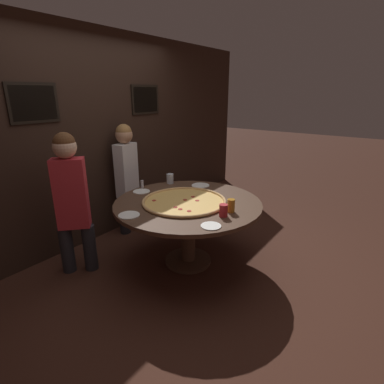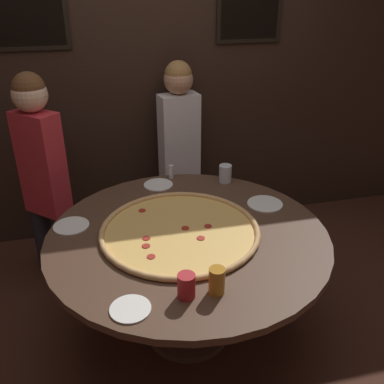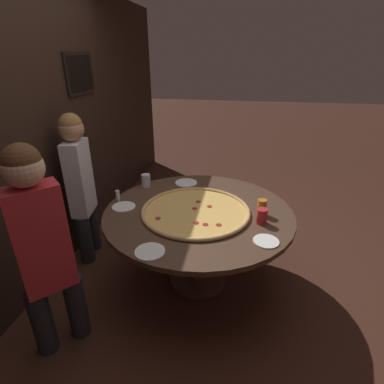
{
  "view_description": "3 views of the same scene",
  "coord_description": "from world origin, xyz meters",
  "px_view_note": "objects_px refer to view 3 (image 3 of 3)",
  "views": [
    {
      "loc": [
        -2.41,
        -1.81,
        1.87
      ],
      "look_at": [
        0.02,
        -0.04,
        0.85
      ],
      "focal_mm": 28.0,
      "sensor_mm": 36.0,
      "label": 1
    },
    {
      "loc": [
        -0.45,
        -1.97,
        2.04
      ],
      "look_at": [
        0.04,
        0.05,
        0.97
      ],
      "focal_mm": 40.0,
      "sensor_mm": 36.0,
      "label": 2
    },
    {
      "loc": [
        -2.19,
        -0.33,
        1.93
      ],
      "look_at": [
        0.04,
        0.06,
        0.88
      ],
      "focal_mm": 28.0,
      "sensor_mm": 36.0,
      "label": 3
    }
  ],
  "objects_px": {
    "white_plate_near_front": "(186,183)",
    "dining_table": "(198,223)",
    "white_plate_beside_cup": "(150,251)",
    "diner_far_right": "(80,181)",
    "giant_pizza": "(196,211)",
    "condiment_shaker": "(118,196)",
    "drink_cup_beside_pizza": "(262,216)",
    "diner_side_right": "(42,244)",
    "drink_cup_far_left": "(146,180)",
    "white_plate_left_side": "(266,241)",
    "white_plate_right_side": "(124,207)",
    "drink_cup_near_left": "(262,207)"
  },
  "relations": [
    {
      "from": "condiment_shaker",
      "to": "diner_far_right",
      "type": "height_order",
      "value": "diner_far_right"
    },
    {
      "from": "white_plate_beside_cup",
      "to": "condiment_shaker",
      "type": "bearing_deg",
      "value": 36.46
    },
    {
      "from": "drink_cup_beside_pizza",
      "to": "diner_side_right",
      "type": "relative_size",
      "value": 0.08
    },
    {
      "from": "white_plate_beside_cup",
      "to": "diner_far_right",
      "type": "distance_m",
      "value": 1.27
    },
    {
      "from": "white_plate_left_side",
      "to": "condiment_shaker",
      "type": "bearing_deg",
      "value": 71.33
    },
    {
      "from": "drink_cup_beside_pizza",
      "to": "white_plate_near_front",
      "type": "distance_m",
      "value": 0.99
    },
    {
      "from": "white_plate_near_front",
      "to": "drink_cup_near_left",
      "type": "bearing_deg",
      "value": -126.22
    },
    {
      "from": "drink_cup_near_left",
      "to": "white_plate_left_side",
      "type": "bearing_deg",
      "value": -176.83
    },
    {
      "from": "giant_pizza",
      "to": "diner_side_right",
      "type": "height_order",
      "value": "diner_side_right"
    },
    {
      "from": "dining_table",
      "to": "drink_cup_beside_pizza",
      "type": "height_order",
      "value": "drink_cup_beside_pizza"
    },
    {
      "from": "white_plate_left_side",
      "to": "diner_side_right",
      "type": "height_order",
      "value": "diner_side_right"
    },
    {
      "from": "giant_pizza",
      "to": "white_plate_right_side",
      "type": "distance_m",
      "value": 0.62
    },
    {
      "from": "dining_table",
      "to": "condiment_shaker",
      "type": "relative_size",
      "value": 16.29
    },
    {
      "from": "condiment_shaker",
      "to": "diner_side_right",
      "type": "distance_m",
      "value": 0.88
    },
    {
      "from": "giant_pizza",
      "to": "white_plate_beside_cup",
      "type": "xyz_separation_m",
      "value": [
        -0.59,
        0.21,
        -0.01
      ]
    },
    {
      "from": "dining_table",
      "to": "diner_far_right",
      "type": "distance_m",
      "value": 1.21
    },
    {
      "from": "white_plate_near_front",
      "to": "dining_table",
      "type": "bearing_deg",
      "value": -158.91
    },
    {
      "from": "condiment_shaker",
      "to": "diner_side_right",
      "type": "xyz_separation_m",
      "value": [
        -0.87,
        0.13,
        0.06
      ]
    },
    {
      "from": "condiment_shaker",
      "to": "white_plate_beside_cup",
      "type": "bearing_deg",
      "value": -143.54
    },
    {
      "from": "white_plate_beside_cup",
      "to": "diner_side_right",
      "type": "xyz_separation_m",
      "value": [
        -0.18,
        0.64,
        0.11
      ]
    },
    {
      "from": "giant_pizza",
      "to": "white_plate_beside_cup",
      "type": "bearing_deg",
      "value": 160.61
    },
    {
      "from": "drink_cup_near_left",
      "to": "white_plate_beside_cup",
      "type": "xyz_separation_m",
      "value": [
        -0.65,
        0.74,
        -0.06
      ]
    },
    {
      "from": "dining_table",
      "to": "diner_side_right",
      "type": "relative_size",
      "value": 1.05
    },
    {
      "from": "giant_pizza",
      "to": "white_plate_right_side",
      "type": "xyz_separation_m",
      "value": [
        -0.02,
        0.62,
        -0.01
      ]
    },
    {
      "from": "drink_cup_far_left",
      "to": "white_plate_left_side",
      "type": "xyz_separation_m",
      "value": [
        -0.78,
        -1.12,
        -0.06
      ]
    },
    {
      "from": "white_plate_right_side",
      "to": "giant_pizza",
      "type": "bearing_deg",
      "value": -88.3
    },
    {
      "from": "white_plate_near_front",
      "to": "condiment_shaker",
      "type": "relative_size",
      "value": 2.3
    },
    {
      "from": "giant_pizza",
      "to": "condiment_shaker",
      "type": "relative_size",
      "value": 9.28
    },
    {
      "from": "drink_cup_near_left",
      "to": "drink_cup_far_left",
      "type": "xyz_separation_m",
      "value": [
        0.39,
        1.1,
        -0.0
      ]
    },
    {
      "from": "drink_cup_far_left",
      "to": "diner_far_right",
      "type": "height_order",
      "value": "diner_far_right"
    },
    {
      "from": "dining_table",
      "to": "diner_side_right",
      "type": "distance_m",
      "value": 1.21
    },
    {
      "from": "drink_cup_beside_pizza",
      "to": "diner_side_right",
      "type": "height_order",
      "value": "diner_side_right"
    },
    {
      "from": "white_plate_near_front",
      "to": "diner_side_right",
      "type": "relative_size",
      "value": 0.15
    },
    {
      "from": "white_plate_near_front",
      "to": "white_plate_right_side",
      "type": "distance_m",
      "value": 0.74
    },
    {
      "from": "drink_cup_far_left",
      "to": "drink_cup_near_left",
      "type": "bearing_deg",
      "value": -109.35
    },
    {
      "from": "dining_table",
      "to": "drink_cup_far_left",
      "type": "height_order",
      "value": "drink_cup_far_left"
    },
    {
      "from": "giant_pizza",
      "to": "condiment_shaker",
      "type": "xyz_separation_m",
      "value": [
        0.09,
        0.72,
        0.04
      ]
    },
    {
      "from": "white_plate_left_side",
      "to": "diner_side_right",
      "type": "xyz_separation_m",
      "value": [
        -0.44,
        1.4,
        0.11
      ]
    },
    {
      "from": "white_plate_near_front",
      "to": "condiment_shaker",
      "type": "distance_m",
      "value": 0.72
    },
    {
      "from": "condiment_shaker",
      "to": "dining_table",
      "type": "bearing_deg",
      "value": -93.94
    },
    {
      "from": "white_plate_beside_cup",
      "to": "diner_side_right",
      "type": "relative_size",
      "value": 0.14
    },
    {
      "from": "giant_pizza",
      "to": "dining_table",
      "type": "bearing_deg",
      "value": -22.18
    },
    {
      "from": "dining_table",
      "to": "white_plate_right_side",
      "type": "height_order",
      "value": "white_plate_right_side"
    },
    {
      "from": "drink_cup_far_left",
      "to": "white_plate_beside_cup",
      "type": "distance_m",
      "value": 1.1
    },
    {
      "from": "white_plate_near_front",
      "to": "drink_cup_far_left",
      "type": "bearing_deg",
      "value": 111.34
    },
    {
      "from": "dining_table",
      "to": "giant_pizza",
      "type": "relative_size",
      "value": 1.75
    },
    {
      "from": "giant_pizza",
      "to": "drink_cup_far_left",
      "type": "distance_m",
      "value": 0.72
    },
    {
      "from": "dining_table",
      "to": "drink_cup_beside_pizza",
      "type": "relative_size",
      "value": 13.15
    },
    {
      "from": "dining_table",
      "to": "diner_side_right",
      "type": "height_order",
      "value": "diner_side_right"
    },
    {
      "from": "dining_table",
      "to": "white_plate_right_side",
      "type": "bearing_deg",
      "value": 95.34
    }
  ]
}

